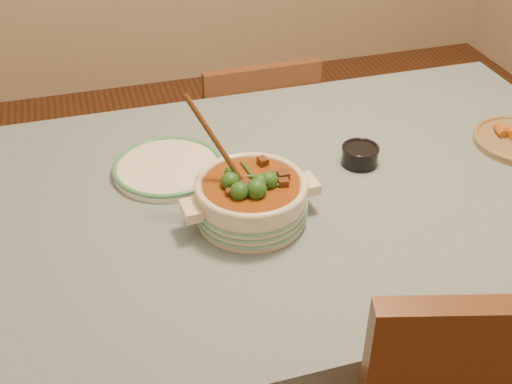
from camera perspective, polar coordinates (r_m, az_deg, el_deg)
floor at (r=2.14m, az=3.43°, el=-16.38°), size 4.50×4.50×0.00m
dining_table at (r=1.66m, az=4.23°, el=-2.21°), size 1.68×1.08×0.76m
stew_casserole at (r=1.47m, az=-0.44°, el=-0.39°), size 0.33×0.27×0.31m
white_plate at (r=1.67m, az=-7.85°, el=2.19°), size 0.37×0.37×0.02m
condiment_bowl at (r=1.70m, az=9.23°, el=3.35°), size 0.12×0.12×0.05m
chair_far at (r=2.30m, az=-0.21°, el=3.94°), size 0.39×0.39×0.83m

